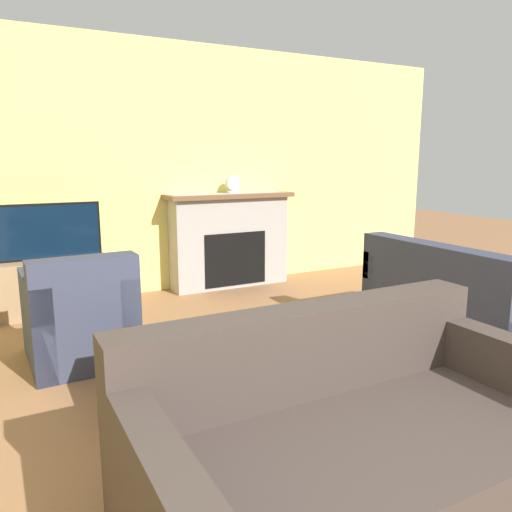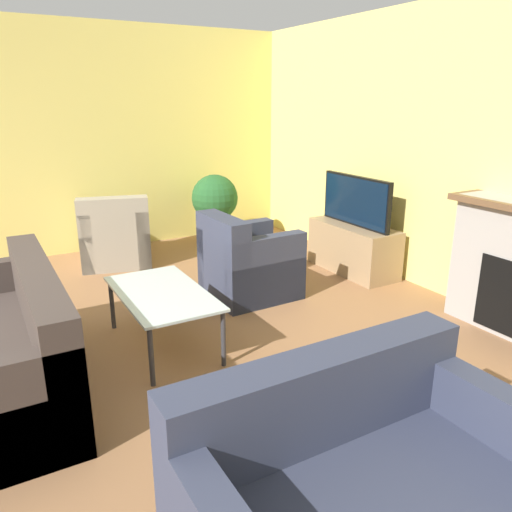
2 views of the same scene
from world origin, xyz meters
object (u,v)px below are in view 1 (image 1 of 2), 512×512
Objects in this scene: mantel_clock at (233,184)px; couch_sectional at (351,453)px; couch_loveseat at (459,305)px; coffee_table at (208,340)px; armchair_accent at (80,321)px; tv at (45,232)px.

couch_sectional is at bearing -108.57° from mantel_clock.
couch_loveseat is 2.22m from coffee_table.
tv is at bearing -88.64° from armchair_accent.
mantel_clock is at bearing 4.00° from tv.
tv reaches higher than armchair_accent.
armchair_accent is 4.25× the size of mantel_clock.
couch_sectional is 2.42m from couch_loveseat.
armchair_accent is at bearing 118.52° from coffee_table.
couch_sectional is at bearing -77.82° from tv.
armchair_accent is (0.07, -1.37, -0.49)m from tv.
mantel_clock reaches higher than tv.
couch_loveseat and armchair_accent have the same top height.
couch_sectional is 1.19m from coffee_table.
tv is 0.55× the size of couch_sectional.
coffee_table is (-0.13, 1.18, 0.12)m from couch_sectional.
armchair_accent is (-0.70, 2.23, 0.02)m from couch_sectional.
armchair_accent reaches higher than coffee_table.
coffee_table is at bearing 96.48° from couch_sectional.
coffee_table is at bearing -75.11° from tv.
mantel_clock is (1.96, 1.51, 0.88)m from armchair_accent.
tv reaches higher than couch_sectional.
armchair_accent is 2.62m from mantel_clock.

